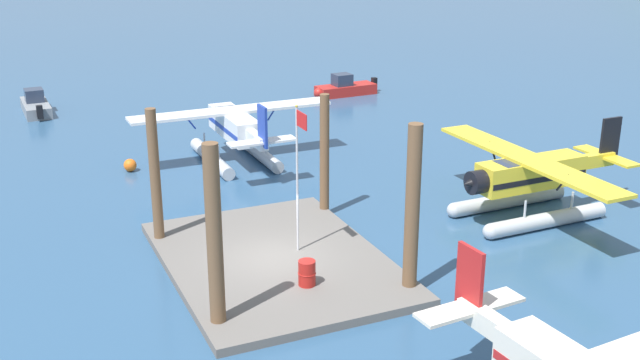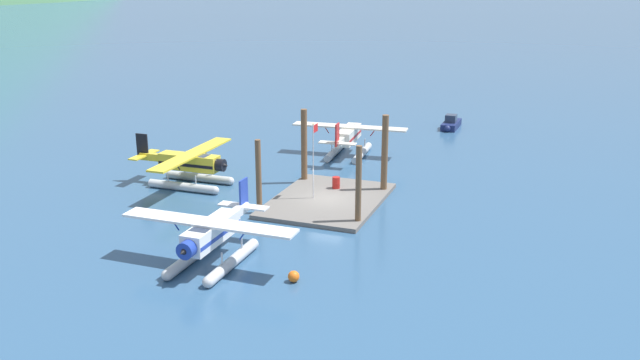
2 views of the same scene
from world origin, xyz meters
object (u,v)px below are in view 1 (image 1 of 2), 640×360
(boat_red_open_west, at_px, (344,88))
(flagpole, at_px, (298,162))
(mooring_buoy, at_px, (130,165))
(seaplane_yellow_bow_centre, at_px, (529,182))
(fuel_drum, at_px, (307,273))
(seaplane_white_port_fwd, at_px, (234,131))
(boat_grey_open_sw, at_px, (36,105))

(boat_red_open_west, bearing_deg, flagpole, -29.12)
(mooring_buoy, height_order, seaplane_yellow_bow_centre, seaplane_yellow_bow_centre)
(seaplane_yellow_bow_centre, relative_size, boat_red_open_west, 2.13)
(flagpole, height_order, boat_red_open_west, flagpole)
(mooring_buoy, bearing_deg, seaplane_yellow_bow_centre, 47.53)
(boat_red_open_west, bearing_deg, fuel_drum, -28.02)
(mooring_buoy, distance_m, seaplane_white_port_fwd, 5.41)
(mooring_buoy, distance_m, seaplane_yellow_bow_centre, 19.02)
(mooring_buoy, bearing_deg, boat_red_open_west, 122.59)
(mooring_buoy, relative_size, boat_grey_open_sw, 0.13)
(seaplane_white_port_fwd, xyz_separation_m, boat_grey_open_sw, (-14.74, -8.42, -1.09))
(flagpole, bearing_deg, boat_red_open_west, 150.88)
(seaplane_yellow_bow_centre, distance_m, boat_red_open_west, 23.76)
(boat_red_open_west, xyz_separation_m, boat_grey_open_sw, (-3.46, -20.02, 0.00))
(fuel_drum, distance_m, boat_red_open_west, 29.58)
(boat_red_open_west, relative_size, boat_grey_open_sw, 1.00)
(fuel_drum, xyz_separation_m, seaplane_yellow_bow_centre, (-2.54, 11.07, 0.84))
(fuel_drum, distance_m, seaplane_white_port_fwd, 15.02)
(mooring_buoy, height_order, boat_grey_open_sw, boat_grey_open_sw)
(fuel_drum, distance_m, boat_grey_open_sw, 30.19)
(flagpole, height_order, fuel_drum, flagpole)
(seaplane_white_port_fwd, height_order, boat_red_open_west, seaplane_white_port_fwd)
(flagpole, distance_m, seaplane_white_port_fwd, 12.51)
(flagpole, relative_size, boat_red_open_west, 1.13)
(seaplane_white_port_fwd, relative_size, boat_red_open_west, 2.13)
(fuel_drum, height_order, seaplane_yellow_bow_centre, seaplane_yellow_bow_centre)
(flagpole, relative_size, fuel_drum, 6.26)
(seaplane_yellow_bow_centre, height_order, boat_red_open_west, seaplane_yellow_bow_centre)
(flagpole, xyz_separation_m, seaplane_white_port_fwd, (-12.23, 1.51, -2.18))
(mooring_buoy, xyz_separation_m, seaplane_white_port_fwd, (0.53, 5.23, 1.26))
(fuel_drum, bearing_deg, seaplane_yellow_bow_centre, 102.94)
(boat_grey_open_sw, bearing_deg, flagpole, 14.39)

